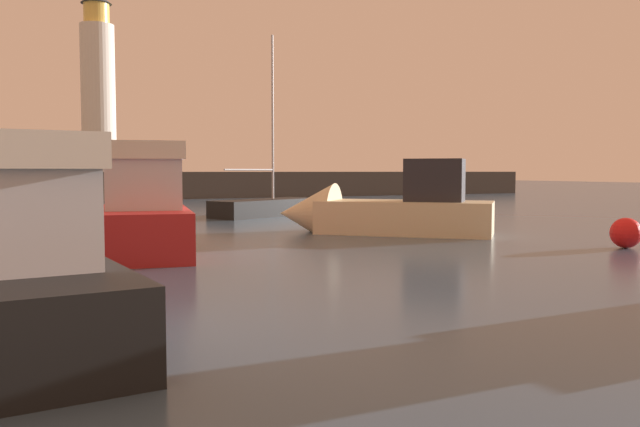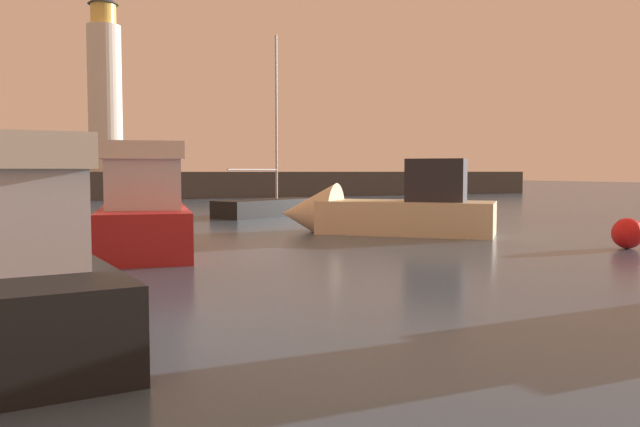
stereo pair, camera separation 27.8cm
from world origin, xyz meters
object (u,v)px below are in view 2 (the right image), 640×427
motorboat_4 (375,211)px  sailboat_moored (269,206)px  mooring_buoy (628,233)px  motorboat_0 (4,266)px  motorboat_3 (144,215)px  lighthouse (105,88)px

motorboat_4 → sailboat_moored: 10.48m
mooring_buoy → sailboat_moored: bearing=105.8°
motorboat_0 → sailboat_moored: (11.72, 20.91, -0.40)m
motorboat_4 → mooring_buoy: motorboat_4 is taller
motorboat_0 → sailboat_moored: bearing=60.7°
motorboat_3 → motorboat_4: bearing=8.8°
motorboat_3 → mooring_buoy: (13.27, -6.07, -0.53)m
motorboat_3 → motorboat_4: size_ratio=1.09×
motorboat_4 → lighthouse: bearing=99.3°
motorboat_0 → motorboat_4: size_ratio=1.03×
lighthouse → sailboat_moored: 27.54m
motorboat_0 → motorboat_4: 16.10m
motorboat_0 → sailboat_moored: size_ratio=0.84×
lighthouse → mooring_buoy: size_ratio=16.11×
lighthouse → sailboat_moored: size_ratio=1.58×
lighthouse → motorboat_4: lighthouse is taller
lighthouse → motorboat_0: (-6.36, -46.44, -8.43)m
motorboat_3 → mooring_buoy: 14.60m
sailboat_moored → motorboat_0: bearing=-119.3°
lighthouse → sailboat_moored: bearing=-78.1°
lighthouse → motorboat_0: lighthouse is taller
lighthouse → mooring_buoy: lighthouse is taller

